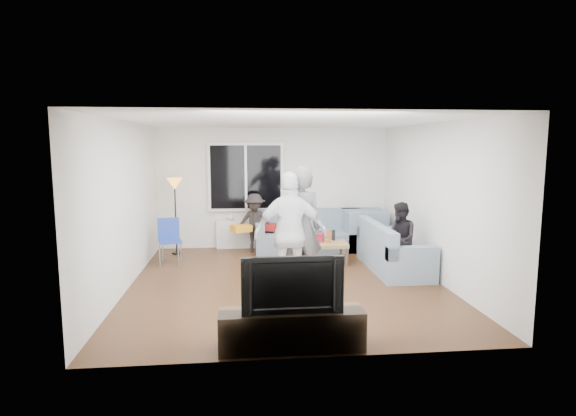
{
  "coord_description": "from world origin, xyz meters",
  "views": [
    {
      "loc": [
        -0.72,
        -7.41,
        2.25
      ],
      "look_at": [
        0.1,
        0.6,
        1.15
      ],
      "focal_mm": 29.17,
      "sensor_mm": 36.0,
      "label": 1
    }
  ],
  "objects": [
    {
      "name": "bottle_c",
      "position": [
        0.8,
        1.37,
        0.49
      ],
      "size": [
        0.07,
        0.07,
        0.18
      ],
      "primitive_type": "cylinder",
      "color": "black",
      "rests_on": "coffee_table"
    },
    {
      "name": "coffee_table",
      "position": [
        0.74,
        1.2,
        0.2
      ],
      "size": [
        1.14,
        0.68,
        0.4
      ],
      "primitive_type": "cube",
      "rotation": [
        0.0,
        0.0,
        -0.07
      ],
      "color": "olive",
      "rests_on": "floor"
    },
    {
      "name": "vase",
      "position": [
        -0.94,
        2.62,
        0.7
      ],
      "size": [
        0.16,
        0.16,
        0.16
      ],
      "primitive_type": "imported",
      "rotation": [
        0.0,
        0.0,
        0.09
      ],
      "color": "silver",
      "rests_on": "radiator"
    },
    {
      "name": "side_chair",
      "position": [
        -2.05,
        1.39,
        0.43
      ],
      "size": [
        0.49,
        0.49,
        0.86
      ],
      "primitive_type": null,
      "rotation": [
        0.0,
        0.0,
        0.26
      ],
      "color": "#243C9D",
      "rests_on": "floor"
    },
    {
      "name": "player_right",
      "position": [
        0.02,
        -0.61,
        0.93
      ],
      "size": [
        1.09,
        0.47,
        1.85
      ],
      "primitive_type": "imported",
      "rotation": [
        0.0,
        0.0,
        3.12
      ],
      "color": "silver",
      "rests_on": "floor"
    },
    {
      "name": "bottle_e",
      "position": [
        1.06,
        1.36,
        0.5
      ],
      "size": [
        0.07,
        0.07,
        0.2
      ],
      "primitive_type": "cylinder",
      "color": "black",
      "rests_on": "coffee_table"
    },
    {
      "name": "sofa_corner",
      "position": [
        1.91,
        2.27,
        0.42
      ],
      "size": [
        0.85,
        0.85,
        0.85
      ],
      "primitive_type": "cube",
      "color": "slate",
      "rests_on": "floor"
    },
    {
      "name": "pitcher",
      "position": [
        0.78,
        1.25,
        0.49
      ],
      "size": [
        0.17,
        0.17,
        0.17
      ],
      "primitive_type": "cylinder",
      "color": "maroon",
      "rests_on": "coffee_table"
    },
    {
      "name": "wall_front",
      "position": [
        0.0,
        -2.77,
        1.3
      ],
      "size": [
        5.0,
        0.04,
        2.6
      ],
      "primitive_type": "cube",
      "color": "silver",
      "rests_on": "ground"
    },
    {
      "name": "sofa_right_section",
      "position": [
        2.02,
        0.6,
        0.42
      ],
      "size": [
        2.0,
        0.85,
        0.85
      ],
      "primitive_type": null,
      "rotation": [
        0.0,
        0.0,
        1.57
      ],
      "color": "slate",
      "rests_on": "floor"
    },
    {
      "name": "cushion_red",
      "position": [
        -0.15,
        2.33,
        0.51
      ],
      "size": [
        0.43,
        0.39,
        0.13
      ],
      "primitive_type": "cube",
      "rotation": [
        0.0,
        0.0,
        -0.3
      ],
      "color": "maroon",
      "rests_on": "sofa_back_section"
    },
    {
      "name": "wall_right",
      "position": [
        2.52,
        0.0,
        1.3
      ],
      "size": [
        0.04,
        5.5,
        2.6
      ],
      "primitive_type": "cube",
      "color": "silver",
      "rests_on": "ground"
    },
    {
      "name": "cushion_yellow",
      "position": [
        -0.72,
        2.25,
        0.51
      ],
      "size": [
        0.47,
        0.44,
        0.14
      ],
      "primitive_type": "cube",
      "rotation": [
        0.0,
        0.0,
        0.4
      ],
      "color": "gold",
      "rests_on": "sofa_back_section"
    },
    {
      "name": "bottle_b",
      "position": [
        0.58,
        1.05,
        0.51
      ],
      "size": [
        0.08,
        0.08,
        0.23
      ],
      "primitive_type": "cylinder",
      "color": "green",
      "rests_on": "coffee_table"
    },
    {
      "name": "tv_console",
      "position": [
        -0.18,
        -2.5,
        0.22
      ],
      "size": [
        1.6,
        0.4,
        0.44
      ],
      "primitive_type": "cube",
      "color": "#2E2317",
      "rests_on": "floor"
    },
    {
      "name": "television",
      "position": [
        -0.18,
        -2.5,
        0.76
      ],
      "size": [
        1.1,
        0.14,
        0.63
      ],
      "primitive_type": "imported",
      "color": "black",
      "rests_on": "tv_console"
    },
    {
      "name": "spectator_right",
      "position": [
        2.02,
        0.29,
        0.63
      ],
      "size": [
        0.52,
        0.65,
        1.26
      ],
      "primitive_type": "imported",
      "rotation": [
        0.0,
        0.0,
        -1.49
      ],
      "color": "black",
      "rests_on": "floor"
    },
    {
      "name": "bottle_d",
      "position": [
        0.92,
        1.13,
        0.53
      ],
      "size": [
        0.07,
        0.07,
        0.25
      ],
      "primitive_type": "cylinder",
      "color": "#C55311",
      "rests_on": "coffee_table"
    },
    {
      "name": "wall_back",
      "position": [
        0.0,
        2.77,
        1.3
      ],
      "size": [
        5.0,
        0.04,
        2.6
      ],
      "primitive_type": "cube",
      "color": "silver",
      "rests_on": "ground"
    },
    {
      "name": "floor",
      "position": [
        0.0,
        0.0,
        -0.02
      ],
      "size": [
        5.0,
        5.5,
        0.04
      ],
      "primitive_type": "cube",
      "color": "#56351C",
      "rests_on": "ground"
    },
    {
      "name": "wall_left",
      "position": [
        -2.52,
        0.0,
        1.3
      ],
      "size": [
        0.04,
        5.5,
        2.6
      ],
      "primitive_type": "cube",
      "color": "silver",
      "rests_on": "ground"
    },
    {
      "name": "spectator_back",
      "position": [
        -0.43,
        2.3,
        0.61
      ],
      "size": [
        0.86,
        0.59,
        1.23
      ],
      "primitive_type": "imported",
      "rotation": [
        0.0,
        0.0,
        -0.18
      ],
      "color": "black",
      "rests_on": "floor"
    },
    {
      "name": "window_frame",
      "position": [
        -0.6,
        2.69,
        1.55
      ],
      "size": [
        1.62,
        0.06,
        1.47
      ],
      "primitive_type": "cube",
      "color": "white",
      "rests_on": "wall_back"
    },
    {
      "name": "window_mullion",
      "position": [
        -0.6,
        2.64,
        1.55
      ],
      "size": [
        0.05,
        0.03,
        1.35
      ],
      "primitive_type": "cube",
      "color": "white",
      "rests_on": "window_frame"
    },
    {
      "name": "potted_plant",
      "position": [
        -0.43,
        2.62,
        0.79
      ],
      "size": [
        0.21,
        0.18,
        0.34
      ],
      "primitive_type": "imported",
      "rotation": [
        0.0,
        0.0,
        -0.21
      ],
      "color": "#3C6F2C",
      "rests_on": "radiator"
    },
    {
      "name": "bottle_a",
      "position": [
        0.46,
        1.25,
        0.51
      ],
      "size": [
        0.07,
        0.07,
        0.23
      ],
      "primitive_type": "cylinder",
      "color": "#BE660B",
      "rests_on": "coffee_table"
    },
    {
      "name": "radiator",
      "position": [
        -0.6,
        2.65,
        0.31
      ],
      "size": [
        1.3,
        0.12,
        0.62
      ],
      "primitive_type": "cube",
      "color": "silver",
      "rests_on": "floor"
    },
    {
      "name": "player_left",
      "position": [
        0.19,
        -0.35,
        0.96
      ],
      "size": [
        0.74,
        0.52,
        1.92
      ],
      "primitive_type": "imported",
      "rotation": [
        0.0,
        0.0,
        3.24
      ],
      "color": "#4D4D52",
      "rests_on": "floor"
    },
    {
      "name": "window_glass",
      "position": [
        -0.6,
        2.65,
        1.55
      ],
      "size": [
        1.5,
        0.02,
        1.35
      ],
      "primitive_type": "cube",
      "color": "black",
      "rests_on": "window_frame"
    },
    {
      "name": "ceiling",
      "position": [
        0.0,
        0.0,
        2.62
      ],
      "size": [
        5.0,
        5.5,
        0.04
      ],
      "primitive_type": "cube",
      "color": "white",
      "rests_on": "ground"
    },
    {
      "name": "sofa_back_section",
      "position": [
        0.73,
        2.27,
        0.42
      ],
      "size": [
        2.3,
        0.85,
        0.85
      ],
      "primitive_type": null,
      "color": "slate",
      "rests_on": "floor"
    },
    {
      "name": "floor_lamp",
      "position": [
        -2.05,
        2.24,
        0.78
      ],
      "size": [
        0.32,
        0.32,
        1.56
      ],
      "primitive_type": null,
      "color": "#FF9A30",
      "rests_on": "floor"
    }
  ]
}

